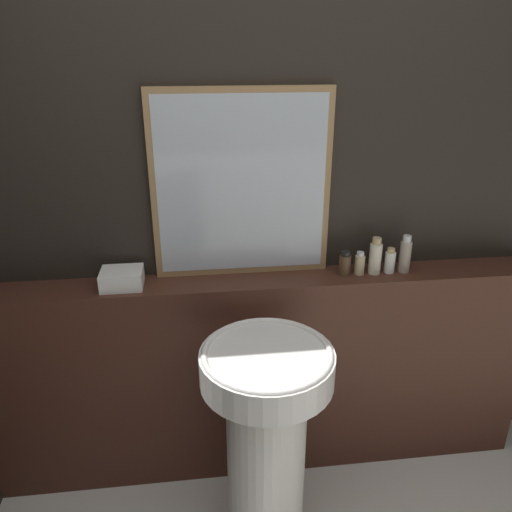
{
  "coord_description": "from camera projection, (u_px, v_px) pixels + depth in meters",
  "views": [
    {
      "loc": [
        -0.28,
        -0.53,
        1.9
      ],
      "look_at": [
        -0.06,
        1.25,
        1.13
      ],
      "focal_mm": 35.0,
      "sensor_mm": 36.0,
      "label": 1
    }
  ],
  "objects": [
    {
      "name": "conditioner_bottle",
      "position": [
        360.0,
        264.0,
        2.13
      ],
      "size": [
        0.04,
        0.04,
        0.1
      ],
      "color": "#C6B284",
      "rests_on": "vanity_counter"
    },
    {
      "name": "vanity_counter",
      "position": [
        266.0,
        375.0,
        2.29
      ],
      "size": [
        2.43,
        0.2,
        0.99
      ],
      "color": "#422319",
      "rests_on": "ground_plane"
    },
    {
      "name": "shampoo_bottle",
      "position": [
        345.0,
        264.0,
        2.12
      ],
      "size": [
        0.05,
        0.05,
        0.11
      ],
      "color": "#4C3823",
      "rests_on": "vanity_counter"
    },
    {
      "name": "hand_soap_bottle",
      "position": [
        405.0,
        255.0,
        2.14
      ],
      "size": [
        0.05,
        0.05,
        0.17
      ],
      "color": "gray",
      "rests_on": "vanity_counter"
    },
    {
      "name": "body_wash_bottle",
      "position": [
        390.0,
        261.0,
        2.14
      ],
      "size": [
        0.04,
        0.04,
        0.11
      ],
      "color": "white",
      "rests_on": "vanity_counter"
    },
    {
      "name": "lotion_bottle",
      "position": [
        375.0,
        257.0,
        2.12
      ],
      "size": [
        0.05,
        0.05,
        0.16
      ],
      "color": "beige",
      "rests_on": "vanity_counter"
    },
    {
      "name": "pedestal_sink",
      "position": [
        266.0,
        434.0,
        1.89
      ],
      "size": [
        0.48,
        0.48,
        0.91
      ],
      "color": "silver",
      "rests_on": "ground_plane"
    },
    {
      "name": "mirror",
      "position": [
        242.0,
        186.0,
        2.01
      ],
      "size": [
        0.73,
        0.03,
        0.77
      ],
      "color": "#937047",
      "rests_on": "vanity_counter"
    },
    {
      "name": "towel_stack",
      "position": [
        122.0,
        278.0,
        2.02
      ],
      "size": [
        0.17,
        0.14,
        0.07
      ],
      "color": "white",
      "rests_on": "vanity_counter"
    },
    {
      "name": "wall_back",
      "position": [
        263.0,
        209.0,
        2.11
      ],
      "size": [
        8.0,
        0.06,
        2.5
      ],
      "color": "black",
      "rests_on": "ground_plane"
    }
  ]
}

